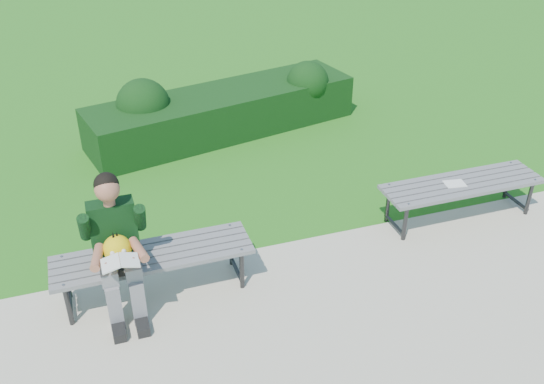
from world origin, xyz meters
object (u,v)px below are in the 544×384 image
bench_left (153,258)px  bench_right (462,187)px  paper_sheet (455,184)px  hedge (221,109)px  seated_boy (116,243)px

bench_left → bench_right: 3.40m
bench_right → paper_sheet: 0.12m
bench_left → bench_right: bearing=3.4°
hedge → seated_boy: (-1.77, -3.34, 0.36)m
bench_left → seated_boy: bearing=-162.5°
paper_sheet → bench_right: bearing=-0.0°
hedge → bench_right: (1.93, -3.04, 0.06)m
hedge → bench_right: size_ratio=2.21×
seated_boy → bench_left: bearing=17.5°
bench_left → paper_sheet: bench_left is taller
bench_left → hedge: bearing=65.7°
bench_right → paper_sheet: size_ratio=7.44×
seated_boy → paper_sheet: size_ratio=5.43×
hedge → paper_sheet: size_ratio=16.40×
bench_left → paper_sheet: (3.29, 0.20, 0.06)m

